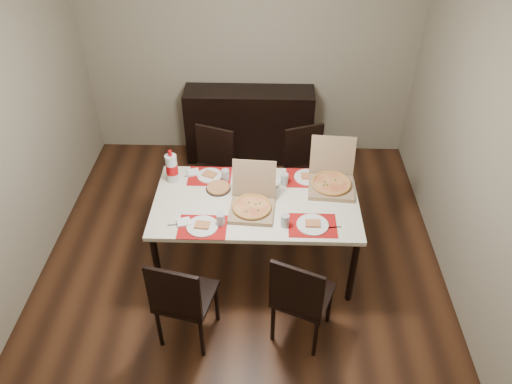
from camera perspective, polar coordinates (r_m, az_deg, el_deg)
ground at (r=4.91m, az=-1.58°, el=-7.78°), size 3.80×4.00×0.02m
room_walls at (r=4.23m, az=-1.68°, el=13.26°), size 3.84×4.02×2.62m
sideboard at (r=6.02m, az=-0.77°, el=7.65°), size 1.50×0.40×0.90m
dining_table at (r=4.42m, az=0.00°, el=-1.69°), size 1.80×1.00×0.75m
chair_near_left at (r=3.96m, az=-8.46°, el=-11.93°), size 0.51×0.51×0.93m
chair_near_right at (r=3.94m, az=5.11°, el=-11.79°), size 0.55×0.55×0.93m
chair_far_left at (r=5.20m, az=-5.10°, el=2.72°), size 0.54×0.54×0.93m
chair_far_right at (r=5.22m, az=5.80°, el=2.85°), size 0.54×0.54×0.93m
setting_near_left at (r=4.14m, az=-5.87°, el=-3.70°), size 0.49×0.30×0.11m
setting_near_right at (r=4.14m, az=5.67°, el=-3.62°), size 0.50×0.30×0.11m
setting_far_left at (r=4.66m, az=-5.06°, el=1.94°), size 0.44×0.30×0.11m
setting_far_right at (r=4.63m, az=5.23°, el=1.63°), size 0.47×0.30×0.11m
napkin_loose at (r=4.36m, az=-0.12°, el=-1.12°), size 0.15×0.16×0.02m
pizza_box_center at (r=4.26m, az=-0.43°, el=-1.33°), size 0.40×0.44×0.38m
pizza_box_right at (r=4.56m, az=8.59°, el=1.32°), size 0.43×0.48×0.41m
faina_plate at (r=4.51m, az=-4.33°, el=0.46°), size 0.23×0.23×0.03m
dip_bowl at (r=4.55m, az=1.80°, el=0.94°), size 0.16×0.16×0.03m
soda_bottle at (r=4.60m, az=-9.59°, el=2.70°), size 0.11×0.11×0.33m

